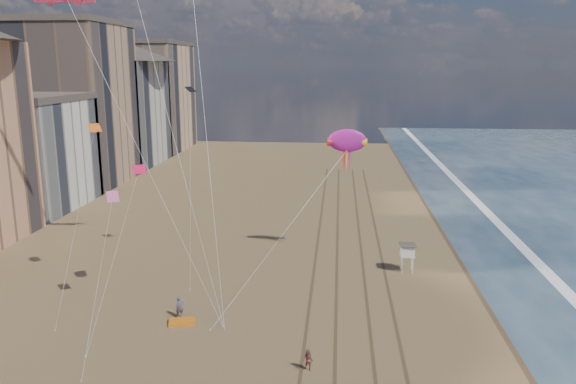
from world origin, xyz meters
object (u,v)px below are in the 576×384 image
object	(u,v)px
lifeguard_stand	(407,251)
show_kite	(347,141)
kite_flyer_b	(308,360)
grounded_kite	(182,322)
kite_flyer_a	(180,307)

from	to	relation	value
lifeguard_stand	show_kite	size ratio (longest dim) A/B	0.12
lifeguard_stand	kite_flyer_b	world-z (taller)	lifeguard_stand
lifeguard_stand	grounded_kite	world-z (taller)	lifeguard_stand
lifeguard_stand	kite_flyer_b	bearing A→B (deg)	-114.15
show_kite	kite_flyer_a	size ratio (longest dim) A/B	13.43
grounded_kite	show_kite	world-z (taller)	show_kite
grounded_kite	kite_flyer_a	size ratio (longest dim) A/B	1.18
show_kite	kite_flyer_b	bearing A→B (deg)	-96.42
lifeguard_stand	kite_flyer_a	xyz separation A→B (m)	(-20.69, -12.89, -1.37)
grounded_kite	show_kite	size ratio (longest dim) A/B	0.09
grounded_kite	kite_flyer_b	size ratio (longest dim) A/B	1.38
lifeguard_stand	grounded_kite	bearing A→B (deg)	-145.25
lifeguard_stand	kite_flyer_b	size ratio (longest dim) A/B	1.88
grounded_kite	show_kite	xyz separation A→B (m)	(13.73, 17.74, 13.11)
grounded_kite	kite_flyer_b	bearing A→B (deg)	-45.59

